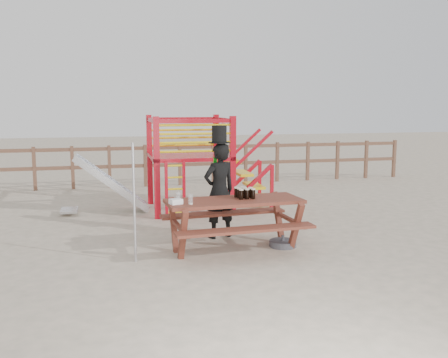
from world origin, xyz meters
TOP-DOWN VIEW (x-y plane):
  - ground at (0.00, 0.00)m, footprint 60.00×60.00m
  - back_fence at (0.00, 7.00)m, footprint 15.09×0.09m
  - playground_fort at (0.12, 3.58)m, footprint 4.71×1.84m
  - picnic_table at (0.36, 0.23)m, footprint 2.24×1.61m
  - man_with_hat at (0.31, 1.07)m, footprint 0.71×0.58m
  - metal_pole at (-1.23, -0.00)m, footprint 0.04×0.04m
  - parasol_base at (1.20, 0.25)m, footprint 0.45×0.45m
  - paper_bag at (-0.60, 0.08)m, footprint 0.21×0.19m
  - stout_pints at (0.55, 0.30)m, footprint 0.30×0.28m
  - empty_glasses at (-0.46, 0.14)m, footprint 0.22×0.33m

SIDE VIEW (x-z plane):
  - ground at x=0.00m, z-range 0.00..0.00m
  - parasol_base at x=1.20m, z-range -0.04..0.15m
  - picnic_table at x=0.36m, z-range 0.11..0.95m
  - back_fence at x=0.00m, z-range 0.14..1.34m
  - paper_bag at x=-0.60m, z-range 0.84..0.92m
  - man_with_hat at x=0.31m, z-range -0.10..1.88m
  - metal_pole at x=-1.23m, z-range 0.00..1.79m
  - empty_glasses at x=-0.46m, z-range 0.83..0.98m
  - stout_pints at x=0.55m, z-range 0.84..1.01m
  - playground_fort at x=0.12m, z-range 0.02..2.12m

